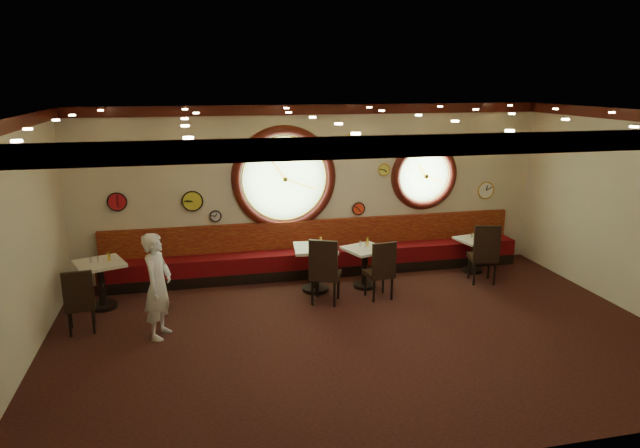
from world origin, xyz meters
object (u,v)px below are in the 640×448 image
Objects in this scene: condiment_a_salt at (91,260)px; waiter at (158,286)px; table_d at (473,251)px; condiment_d_bottle at (478,233)px; table_a at (101,279)px; chair_c at (381,267)px; condiment_c_salt at (360,244)px; condiment_d_pepper at (479,237)px; condiment_a_bottle at (109,257)px; condiment_b_salt at (311,244)px; condiment_b_bottle at (321,241)px; condiment_c_pepper at (365,245)px; condiment_b_pepper at (314,245)px; condiment_d_salt at (472,235)px; chair_a at (79,297)px; condiment_c_bottle at (367,242)px; chair_b at (324,267)px; table_c at (365,262)px; condiment_a_pepper at (98,260)px; chair_d at (485,250)px; table_b at (315,263)px.

waiter reaches higher than condiment_a_salt.
table_d is 0.37m from condiment_d_bottle.
chair_c is at bearing -8.27° from table_a.
table_d is at bearing 16.34° from chair_c.
table_d is 6.42× the size of condiment_c_salt.
condiment_a_bottle is at bearing -178.33° from condiment_d_pepper.
condiment_b_salt is 0.20m from condiment_b_bottle.
table_d is 3.32m from condiment_b_salt.
condiment_b_salt is 1.02× the size of condiment_c_pepper.
condiment_d_salt is at bearing 7.84° from condiment_b_pepper.
table_a is at bearing 72.29° from chair_a.
chair_a reaches higher than condiment_d_salt.
condiment_b_pepper is at bearing -1.04° from condiment_a_salt.
condiment_d_pepper is 2.30m from condiment_c_bottle.
chair_b is 6.86× the size of condiment_b_salt.
table_d is at bearing 5.49° from condiment_c_salt.
table_a is 8.37× the size of condiment_c_salt.
condiment_c_salt is (-0.06, 0.10, 0.33)m from table_c.
condiment_d_salt is (6.88, 0.38, -0.12)m from condiment_a_salt.
condiment_b_salt is at bearing -173.99° from condiment_d_salt.
chair_a is 3.82m from condiment_b_pepper.
waiter reaches higher than condiment_a_pepper.
chair_c reaches higher than condiment_d_salt.
condiment_b_pepper reaches higher than condiment_c_salt.
chair_c is at bearing 23.70° from chair_b.
table_a reaches higher than table_c.
waiter reaches higher than condiment_b_bottle.
chair_d is 8.05× the size of condiment_a_pepper.
chair_c is at bearing -40.77° from condiment_b_bottle.
chair_b is at bearing -164.77° from condiment_d_pepper.
condiment_c_bottle is at bearing -1.01° from condiment_b_bottle.
condiment_a_bottle is (-3.42, 0.05, 0.35)m from table_b.
condiment_d_bottle is (2.43, 0.43, 0.30)m from table_c.
chair_b reaches higher than condiment_d_salt.
table_c is 0.90m from condiment_b_bottle.
condiment_d_salt is at bearing 2.98° from chair_a.
condiment_d_bottle is (0.13, 0.10, 0.33)m from table_d.
condiment_a_bottle is (-6.49, 0.38, 0.22)m from chair_d.
chair_a is (-3.74, -0.94, 0.05)m from table_b.
waiter is at bearing -152.80° from condiment_b_bottle.
condiment_b_pepper is at bearing 5.55° from chair_a.
chair_b is 8.12× the size of condiment_a_pepper.
table_a is at bearing -178.98° from condiment_c_salt.
condiment_c_bottle is at bearing 4.44° from chair_a.
condiment_d_salt is 2.23m from condiment_c_bottle.
condiment_b_pepper is 1.02m from condiment_c_bottle.
table_c is 5.84× the size of condiment_b_bottle.
waiter is (-5.87, -1.54, 0.06)m from condiment_d_pepper.
condiment_c_salt is 3.71m from waiter.
condiment_c_salt is (-0.15, 0.74, 0.20)m from chair_c.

